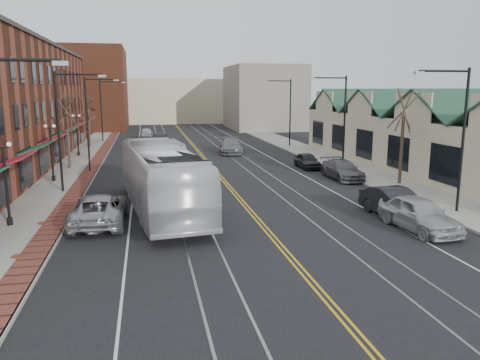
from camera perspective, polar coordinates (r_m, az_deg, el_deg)
name	(u,v)px	position (r m, az deg, el deg)	size (l,w,h in m)	color
ground	(298,266)	(19.24, 7.04, -10.41)	(160.00, 160.00, 0.00)	black
sidewalk_left	(65,181)	(38.12, -20.56, -0.15)	(4.00, 120.00, 0.15)	gray
sidewalk_right	(357,171)	(41.60, 14.12, 1.11)	(4.00, 120.00, 0.15)	gray
building_right	(422,143)	(44.20, 21.32, 4.17)	(8.00, 36.00, 4.60)	beige
backdrop_left	(85,89)	(87.56, -18.39, 10.49)	(14.00, 18.00, 14.00)	brown
backdrop_mid	(172,101)	(102.16, -8.24, 9.52)	(22.00, 14.00, 9.00)	beige
backdrop_right	(264,98)	(84.57, 2.90, 10.01)	(12.00, 16.00, 11.00)	slate
streetlight_l_1	(65,119)	(33.44, -20.57, 6.95)	(3.33, 0.25, 8.00)	black
streetlight_l_2	(91,109)	(49.28, -17.68, 8.22)	(3.33, 0.25, 8.00)	black
streetlight_l_3	(104,104)	(65.21, -16.20, 8.87)	(3.33, 0.25, 8.00)	black
streetlight_r_0	(457,126)	(28.53, 24.94, 6.04)	(3.33, 0.25, 8.00)	black
streetlight_r_1	(340,112)	(42.48, 12.10, 8.13)	(3.33, 0.25, 8.00)	black
streetlight_r_2	(287,106)	(57.51, 5.72, 9.01)	(3.33, 0.25, 8.00)	black
lamppost_l_1	(6,186)	(26.37, -26.60, -0.64)	(0.84, 0.28, 4.27)	black
lamppost_l_2	(52,154)	(37.93, -21.97, 2.96)	(0.84, 0.28, 4.27)	black
lamppost_l_3	(77,136)	(51.67, -19.21, 5.09)	(0.84, 0.28, 4.27)	black
tree_left_near	(67,130)	(43.62, -20.30, 5.77)	(1.78, 1.37, 6.48)	#382B21
tree_left_far	(89,121)	(59.46, -17.97, 6.91)	(1.66, 1.28, 6.02)	#382B21
tree_right_mid	(402,135)	(36.10, 19.19, 5.26)	(1.90, 1.46, 6.93)	#382B21
manhole_mid	(18,256)	(21.79, -25.42, -8.39)	(0.60, 0.60, 0.02)	#592D19
manhole_far	(43,223)	(26.45, -22.86, -4.86)	(0.60, 0.60, 0.02)	#592D19
traffic_signal	(88,145)	(41.51, -18.01, 4.05)	(0.18, 0.15, 3.80)	black
transit_bus	(162,178)	(27.36, -9.54, 0.22)	(3.26, 13.95, 3.89)	silver
parked_suv	(99,209)	(25.65, -16.77, -3.42)	(2.68, 5.82, 1.62)	#9D9FA4
parked_car_a	(419,214)	(25.15, 20.98, -3.87)	(2.02, 5.02, 1.71)	#AEB1B5
parked_car_b	(395,204)	(27.05, 18.41, -2.75)	(1.74, 4.99, 1.64)	black
parked_car_c	(342,170)	(37.74, 12.36, 1.23)	(2.08, 5.12, 1.49)	#5A5960
parked_car_d	(307,161)	(42.44, 8.22, 2.36)	(1.61, 4.01, 1.37)	black
distant_car_left	(161,139)	(61.17, -9.66, 4.99)	(1.53, 4.38, 1.44)	black
distant_car_right	(231,146)	(51.75, -1.13, 4.17)	(2.30, 5.66, 1.64)	slate
distant_car_far	(147,133)	(69.99, -11.33, 5.68)	(1.72, 4.28, 1.46)	#AEB1B5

